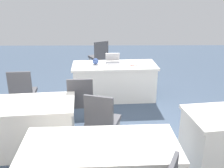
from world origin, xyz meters
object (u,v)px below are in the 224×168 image
object	(u,v)px
chair_near_front	(22,90)
chair_tucked_right	(102,119)
chair_tucked_left	(99,55)
table_back_left	(21,127)
chair_back_row	(81,99)
laptop_silver	(113,61)
yarn_ball	(96,61)
scissors_red	(134,65)
table_foreground	(114,81)

from	to	relation	value
chair_near_front	chair_tucked_right	world-z (taller)	chair_tucked_right
chair_near_front	chair_tucked_left	bearing A→B (deg)	57.16
table_back_left	chair_tucked_right	bearing A→B (deg)	176.08
chair_near_front	chair_back_row	bearing A→B (deg)	-27.93
chair_tucked_left	laptop_silver	distance (m)	1.59
chair_near_front	chair_tucked_left	distance (m)	2.88
chair_tucked_right	laptop_silver	distance (m)	2.24
chair_back_row	yarn_ball	bearing A→B (deg)	78.26
chair_near_front	yarn_ball	world-z (taller)	chair_near_front
chair_near_front	chair_back_row	world-z (taller)	chair_back_row
chair_near_front	laptop_silver	distance (m)	2.01
table_back_left	chair_tucked_left	xyz separation A→B (m)	(-1.04, -3.66, 0.18)
table_back_left	chair_tucked_left	bearing A→B (deg)	-105.87
table_back_left	laptop_silver	world-z (taller)	laptop_silver
chair_tucked_right	laptop_silver	world-z (taller)	laptop_silver
table_back_left	chair_near_front	xyz separation A→B (m)	(0.31, -1.12, 0.14)
scissors_red	chair_tucked_right	bearing A→B (deg)	60.88
table_foreground	scissors_red	distance (m)	0.58
chair_back_row	scissors_red	bearing A→B (deg)	48.02
yarn_ball	chair_tucked_right	bearing A→B (deg)	95.05
table_back_left	chair_back_row	bearing A→B (deg)	-142.96
chair_tucked_right	chair_back_row	xyz separation A→B (m)	(0.38, -0.71, -0.00)
yarn_ball	scissors_red	xyz separation A→B (m)	(-0.83, 0.09, -0.06)
chair_tucked_right	scissors_red	world-z (taller)	chair_tucked_right
laptop_silver	scissors_red	size ratio (longest dim) A/B	1.87
table_back_left	chair_tucked_right	world-z (taller)	chair_tucked_right
table_foreground	table_back_left	distance (m)	2.46
chair_tucked_left	chair_back_row	distance (m)	3.04
table_foreground	scissors_red	world-z (taller)	scissors_red
chair_tucked_left	laptop_silver	bearing A→B (deg)	-105.60
chair_tucked_left	yarn_ball	bearing A→B (deg)	-119.50
chair_tucked_right	yarn_ball	distance (m)	2.14
laptop_silver	chair_near_front	bearing A→B (deg)	26.87
chair_near_front	table_foreground	bearing A→B (deg)	22.10
chair_near_front	laptop_silver	world-z (taller)	laptop_silver
chair_tucked_right	laptop_silver	size ratio (longest dim) A/B	2.91
chair_near_front	chair_tucked_right	xyz separation A→B (m)	(-1.52, 1.20, 0.03)
chair_tucked_left	yarn_ball	distance (m)	1.65
scissors_red	table_foreground	bearing A→B (deg)	-20.03
laptop_silver	table_back_left	bearing A→B (deg)	52.90
table_foreground	laptop_silver	xyz separation A→B (m)	(0.03, -0.13, 0.43)
chair_back_row	scissors_red	world-z (taller)	chair_back_row
chair_back_row	laptop_silver	size ratio (longest dim) A/B	2.89
chair_tucked_left	scissors_red	size ratio (longest dim) A/B	5.43
table_foreground	chair_tucked_left	distance (m)	1.71
yarn_ball	scissors_red	world-z (taller)	yarn_ball
table_foreground	chair_tucked_left	world-z (taller)	chair_tucked_left
chair_tucked_left	laptop_silver	size ratio (longest dim) A/B	2.91
table_back_left	yarn_ball	bearing A→B (deg)	-116.68
table_foreground	yarn_ball	distance (m)	0.61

